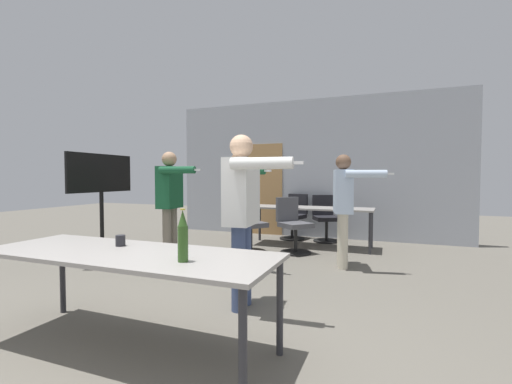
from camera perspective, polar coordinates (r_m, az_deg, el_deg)
The scene contains 14 objects.
back_wall at distance 7.53m, azimuth 9.09°, elevation 3.80°, with size 6.25×0.12×2.97m.
conference_table_near at distance 2.76m, azimuth -20.69°, elevation -10.46°, with size 2.28×0.79×0.74m.
conference_table_far at distance 6.44m, azimuth 8.89°, elevation -3.09°, with size 2.30×0.66×0.74m.
tv_screen at distance 5.78m, azimuth -24.39°, elevation -0.05°, with size 0.44×1.23×1.65m.
person_left_plaid at distance 5.01m, azimuth -2.73°, elevation -0.85°, with size 0.75×0.68×1.66m.
person_near_casual at distance 5.03m, azimuth 14.44°, elevation -1.29°, with size 0.84×0.63×1.62m.
person_center_tall at distance 5.44m, azimuth -14.07°, elevation -0.51°, with size 0.81×0.64×1.69m.
person_right_polo at distance 3.35m, azimuth -2.20°, elevation -2.05°, with size 0.81×0.65×1.71m.
office_chair_side_rolled at distance 5.93m, azimuth 6.21°, elevation -5.76°, with size 0.69×0.68×0.94m.
office_chair_far_left at distance 7.10m, azimuth 11.49°, elevation -4.54°, with size 0.64×0.67×0.93m.
office_chair_far_right at distance 5.85m, azimuth -1.54°, elevation -5.86°, with size 0.67×0.69×0.94m.
office_chair_mid_tucked at distance 7.27m, azimuth 6.34°, elevation -4.29°, with size 0.55×0.61×0.94m.
beer_bottle at distance 2.30m, azimuth -12.10°, elevation -7.32°, with size 0.07×0.07×0.35m.
drink_cup at distance 2.98m, azimuth -21.66°, elevation -7.54°, with size 0.07×0.07×0.09m.
Camera 1 is at (1.55, -1.50, 1.29)m, focal length 24.00 mm.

